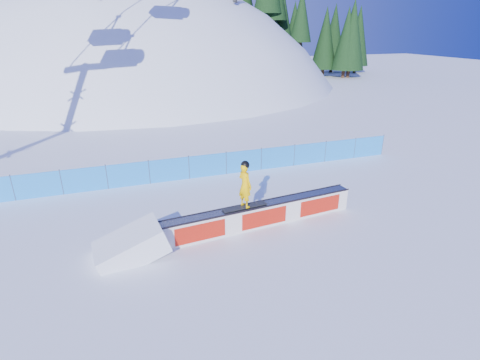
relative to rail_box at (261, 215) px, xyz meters
name	(u,v)px	position (x,y,z in m)	size (l,w,h in m)	color
ground	(236,213)	(-0.63, 1.30, -0.47)	(160.00, 160.00, 0.00)	white
snow_hill	(152,199)	(-0.63, 43.30, -18.47)	(64.00, 64.00, 64.00)	white
treeline	(300,16)	(23.96, 43.48, 8.34)	(23.98, 13.33, 19.11)	#362215
safety_fence	(208,165)	(-0.63, 5.80, 0.13)	(22.05, 0.05, 1.30)	#1D83E8
rail_box	(261,215)	(0.00, 0.00, 0.00)	(8.04, 1.32, 0.96)	silver
snow_ramp	(132,255)	(-4.99, -0.47, -0.47)	(2.32, 1.55, 0.87)	white
snowboarder	(245,185)	(-0.72, -0.07, 1.40)	(1.80, 0.73, 1.86)	black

